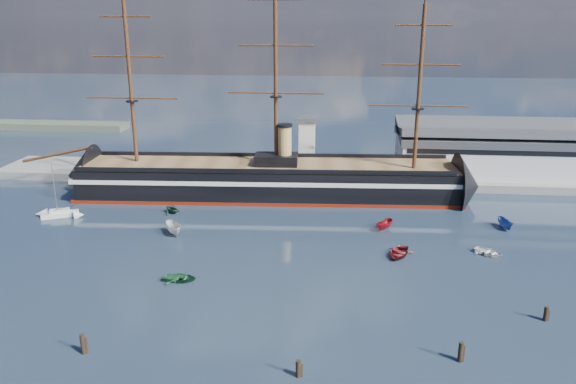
{
  "coord_description": "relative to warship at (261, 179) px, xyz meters",
  "views": [
    {
      "loc": [
        11.95,
        -67.42,
        41.47
      ],
      "look_at": [
        1.87,
        35.0,
        9.0
      ],
      "focal_mm": 35.0,
      "sensor_mm": 36.0,
      "label": 1
    }
  ],
  "objects": [
    {
      "name": "motorboat_d",
      "position": [
        -17.62,
        -14.53,
        -4.04
      ],
      "size": [
        6.13,
        6.98,
        2.4
      ],
      "primitive_type": "imported",
      "rotation": [
        0.0,
        0.0,
        0.95
      ],
      "color": "#173423",
      "rests_on": "ground"
    },
    {
      "name": "warship",
      "position": [
        0.0,
        0.0,
        0.0
      ],
      "size": [
        113.3,
        21.09,
        53.94
      ],
      "rotation": [
        0.0,
        0.0,
        0.05
      ],
      "color": "black",
      "rests_on": "ground"
    },
    {
      "name": "warehouse",
      "position": [
        65.11,
        20.0,
        3.95
      ],
      "size": [
        63.0,
        21.0,
        11.6
      ],
      "color": "#B7BABC",
      "rests_on": "ground"
    },
    {
      "name": "motorboat_c",
      "position": [
        28.1,
        -20.08,
        -4.04
      ],
      "size": [
        6.2,
        5.23,
        2.4
      ],
      "primitive_type": "imported",
      "rotation": [
        0.0,
        0.0,
        -0.6
      ],
      "color": "maroon",
      "rests_on": "ground"
    },
    {
      "name": "piling_near_mid",
      "position": [
        14.64,
        -69.99,
        -4.04
      ],
      "size": [
        0.64,
        0.64,
        2.94
      ],
      "primitive_type": "cylinder",
      "color": "black",
      "rests_on": "ground"
    },
    {
      "name": "piling_near_right",
      "position": [
        34.57,
        -64.9,
        -4.04
      ],
      "size": [
        0.64,
        0.64,
        3.45
      ],
      "primitive_type": "cylinder",
      "color": "black",
      "rests_on": "ground"
    },
    {
      "name": "motorboat_a",
      "position": [
        -13.55,
        -26.63,
        -4.04
      ],
      "size": [
        7.8,
        6.19,
        2.98
      ],
      "primitive_type": "imported",
      "rotation": [
        0.0,
        0.0,
        0.54
      ],
      "color": "silver",
      "rests_on": "ground"
    },
    {
      "name": "piling_near_left",
      "position": [
        -13.16,
        -67.82,
        -4.04
      ],
      "size": [
        0.64,
        0.64,
        3.48
      ],
      "primitive_type": "cylinder",
      "color": "black",
      "rests_on": "ground"
    },
    {
      "name": "quay",
      "position": [
        17.11,
        16.0,
        -4.04
      ],
      "size": [
        180.0,
        18.0,
        2.0
      ],
      "primitive_type": "cube",
      "color": "slate",
      "rests_on": "ground"
    },
    {
      "name": "motorboat_g",
      "position": [
        29.76,
        -32.92,
        -4.04
      ],
      "size": [
        4.33,
        2.94,
        1.88
      ],
      "primitive_type": "imported",
      "rotation": [
        0.0,
        0.0,
        -0.37
      ],
      "color": "maroon",
      "rests_on": "ground"
    },
    {
      "name": "motorboat_b",
      "position": [
        -6.69,
        -46.54,
        -4.04
      ],
      "size": [
        1.46,
        3.48,
        1.61
      ],
      "primitive_type": "imported",
      "rotation": [
        0.0,
        0.0,
        1.6
      ],
      "color": "#225C38",
      "rests_on": "ground"
    },
    {
      "name": "quay_tower",
      "position": [
        10.11,
        13.0,
        5.72
      ],
      "size": [
        5.0,
        5.0,
        15.0
      ],
      "color": "silver",
      "rests_on": "ground"
    },
    {
      "name": "motorboat_e",
      "position": [
        46.1,
        -30.84,
        -4.04
      ],
      "size": [
        3.22,
        3.41,
        1.57
      ],
      "primitive_type": "imported",
      "rotation": [
        0.0,
        0.0,
        0.85
      ],
      "color": "silver",
      "rests_on": "ground"
    },
    {
      "name": "sailboat",
      "position": [
        -41.01,
        -19.04,
        -3.26
      ],
      "size": [
        7.85,
        5.16,
        12.17
      ],
      "rotation": [
        0.0,
        0.0,
        0.42
      ],
      "color": "silver",
      "rests_on": "ground"
    },
    {
      "name": "motorboat_f",
      "position": [
        52.63,
        -16.94,
        -4.04
      ],
      "size": [
        6.36,
        3.37,
        2.42
      ],
      "primitive_type": "imported",
      "rotation": [
        0.0,
        0.0,
        0.2
      ],
      "color": "#2B458B",
      "rests_on": "ground"
    },
    {
      "name": "ground",
      "position": [
        7.11,
        -20.0,
        -4.04
      ],
      "size": [
        600.0,
        600.0,
        0.0
      ],
      "primitive_type": "plane",
      "color": "#1D2D43",
      "rests_on": "ground"
    },
    {
      "name": "piling_far_right",
      "position": [
        48.56,
        -53.61,
        -4.04
      ],
      "size": [
        0.64,
        0.64,
        2.9
      ],
      "primitive_type": "cylinder",
      "color": "black",
      "rests_on": "ground"
    }
  ]
}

